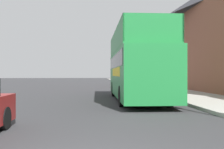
# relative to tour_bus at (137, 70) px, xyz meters

# --- Properties ---
(ground_plane) EXTENTS (144.00, 144.00, 0.00)m
(ground_plane) POSITION_rel_tour_bus_xyz_m (-2.80, 9.89, -1.77)
(ground_plane) COLOR #333335
(sidewalk) EXTENTS (3.93, 108.00, 0.14)m
(sidewalk) POSITION_rel_tour_bus_xyz_m (3.90, 6.89, -1.70)
(sidewalk) COLOR #ADAAA3
(sidewalk) RESTS_ON ground_plane
(brick_terrace_rear) EXTENTS (6.00, 25.25, 9.90)m
(brick_terrace_rear) POSITION_rel_tour_bus_xyz_m (8.86, 9.28, 3.18)
(brick_terrace_rear) COLOR #935642
(brick_terrace_rear) RESTS_ON ground_plane
(tour_bus) EXTENTS (2.72, 9.56, 3.97)m
(tour_bus) POSITION_rel_tour_bus_xyz_m (0.00, 0.00, 0.00)
(tour_bus) COLOR #1E7A38
(tour_bus) RESTS_ON ground_plane
(parked_car_ahead_of_bus) EXTENTS (1.89, 4.19, 1.44)m
(parked_car_ahead_of_bus) POSITION_rel_tour_bus_xyz_m (0.77, 7.40, -1.10)
(parked_car_ahead_of_bus) COLOR navy
(parked_car_ahead_of_bus) RESTS_ON ground_plane
(lamp_post_second) EXTENTS (0.35, 0.35, 5.17)m
(lamp_post_second) POSITION_rel_tour_bus_xyz_m (2.37, 0.65, 1.90)
(lamp_post_second) COLOR black
(lamp_post_second) RESTS_ON sidewalk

